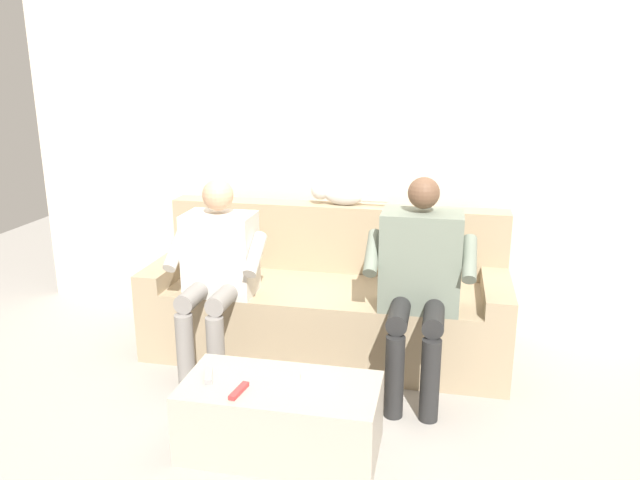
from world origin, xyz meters
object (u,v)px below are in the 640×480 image
(person_right_seated, at_px, (217,265))
(remote_gray, at_px, (209,376))
(remote_red, at_px, (239,391))
(person_left_seated, at_px, (420,273))
(cat_on_backrest, at_px, (338,193))
(couch, at_px, (328,302))
(remote_white, at_px, (315,376))
(coffee_table, at_px, (281,417))

(person_right_seated, height_order, remote_gray, person_right_seated)
(person_right_seated, relative_size, remote_red, 7.70)
(person_left_seated, height_order, remote_gray, person_left_seated)
(person_right_seated, distance_m, cat_on_backrest, 0.94)
(remote_gray, bearing_deg, cat_on_backrest, 144.75)
(couch, distance_m, person_right_seated, 0.78)
(couch, bearing_deg, person_left_seated, 146.44)
(cat_on_backrest, bearing_deg, remote_white, 95.72)
(person_left_seated, height_order, cat_on_backrest, person_left_seated)
(couch, height_order, remote_white, couch)
(remote_white, bearing_deg, cat_on_backrest, 78.09)
(person_right_seated, height_order, cat_on_backrest, person_right_seated)
(person_left_seated, bearing_deg, remote_white, 57.01)
(cat_on_backrest, height_order, remote_white, cat_on_backrest)
(couch, distance_m, person_left_seated, 0.79)
(remote_red, bearing_deg, remote_gray, -110.03)
(person_right_seated, bearing_deg, cat_on_backrest, -132.61)
(remote_red, xyz_separation_m, remote_white, (-0.31, -0.20, 0.00))
(person_left_seated, xyz_separation_m, remote_gray, (0.93, 0.77, -0.32))
(coffee_table, height_order, person_left_seated, person_left_seated)
(remote_white, bearing_deg, remote_gray, 173.62)
(remote_gray, relative_size, remote_white, 1.03)
(remote_red, bearing_deg, cat_on_backrest, -178.05)
(person_right_seated, bearing_deg, remote_white, 137.40)
(coffee_table, relative_size, person_left_seated, 0.77)
(remote_gray, bearing_deg, person_right_seated, 176.18)
(person_left_seated, bearing_deg, remote_red, 49.51)
(coffee_table, xyz_separation_m, remote_gray, (0.34, 0.01, 0.18))
(cat_on_backrest, bearing_deg, person_right_seated, 47.39)
(coffee_table, xyz_separation_m, person_left_seated, (-0.58, -0.76, 0.50))
(couch, xyz_separation_m, person_left_seated, (-0.58, 0.39, 0.36))
(coffee_table, distance_m, cat_on_backrest, 1.61)
(couch, bearing_deg, remote_red, 82.69)
(coffee_table, bearing_deg, couch, -90.00)
(person_right_seated, relative_size, remote_white, 8.83)
(couch, bearing_deg, cat_on_backrest, -92.96)
(remote_red, relative_size, remote_gray, 1.11)
(remote_gray, height_order, remote_white, same)
(couch, height_order, remote_gray, couch)
(coffee_table, relative_size, cat_on_backrest, 1.84)
(person_left_seated, xyz_separation_m, remote_red, (0.74, 0.87, -0.32))
(cat_on_backrest, distance_m, remote_red, 1.64)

